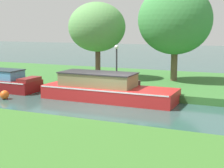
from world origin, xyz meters
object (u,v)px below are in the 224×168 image
(red_barge, at_px, (106,89))
(willow_tree_centre, at_px, (175,20))
(mooring_post_near, at_px, (139,86))
(lamp_post, at_px, (117,60))
(willow_tree_left, at_px, (97,27))
(channel_buoy, at_px, (5,95))

(red_barge, distance_m, willow_tree_centre, 7.05)
(mooring_post_near, bearing_deg, red_barge, -139.97)
(willow_tree_centre, relative_size, lamp_post, 2.50)
(willow_tree_left, xyz_separation_m, willow_tree_centre, (5.20, 0.80, 0.46))
(red_barge, xyz_separation_m, channel_buoy, (-5.17, -2.12, -0.36))
(willow_tree_centre, bearing_deg, channel_buoy, -134.73)
(lamp_post, distance_m, mooring_post_near, 2.27)
(willow_tree_left, bearing_deg, lamp_post, -45.42)
(red_barge, height_order, willow_tree_centre, willow_tree_centre)
(mooring_post_near, xyz_separation_m, channel_buoy, (-6.63, -3.35, -0.45))
(willow_tree_left, xyz_separation_m, mooring_post_near, (4.31, -3.45, -3.23))
(willow_tree_left, bearing_deg, red_barge, -58.58)
(willow_tree_centre, bearing_deg, lamp_post, -126.57)
(willow_tree_centre, relative_size, channel_buoy, 12.70)
(red_barge, distance_m, lamp_post, 2.45)
(willow_tree_left, xyz_separation_m, lamp_post, (2.63, -2.67, -1.92))
(lamp_post, height_order, mooring_post_near, lamp_post)
(red_barge, relative_size, willow_tree_left, 1.41)
(lamp_post, distance_m, channel_buoy, 6.68)
(willow_tree_centre, distance_m, mooring_post_near, 5.69)
(channel_buoy, bearing_deg, willow_tree_left, 71.18)
(willow_tree_left, relative_size, mooring_post_near, 8.99)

